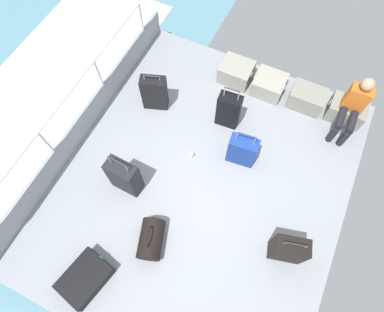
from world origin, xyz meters
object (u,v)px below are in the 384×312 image
suitcase_3 (124,177)px  duffel_bag (151,239)px  suitcase_0 (154,93)px  cargo_crate_3 (346,111)px  cargo_crate_2 (307,98)px  suitcase_4 (288,249)px  suitcase_2 (228,110)px  paper_cup (191,155)px  suitcase_1 (242,151)px  suitcase_5 (85,278)px  cargo_crate_1 (269,85)px  cargo_crate_0 (236,72)px  passenger_seated (353,107)px

suitcase_3 → duffel_bag: suitcase_3 is taller
suitcase_0 → duffel_bag: bearing=-63.2°
cargo_crate_3 → suitcase_0: suitcase_0 is taller
cargo_crate_2 → suitcase_4: (0.49, -2.63, 0.13)m
suitcase_2 → suitcase_3: 1.99m
cargo_crate_3 → paper_cup: 2.76m
cargo_crate_3 → suitcase_4: (-0.19, -2.66, 0.13)m
suitcase_3 → suitcase_1: bearing=40.0°
suitcase_3 → suitcase_5: 1.49m
cargo_crate_2 → suitcase_0: suitcase_0 is taller
cargo_crate_1 → suitcase_2: suitcase_2 is taller
suitcase_4 → suitcase_5: bearing=-147.2°
cargo_crate_0 → suitcase_5: bearing=-97.3°
suitcase_3 → paper_cup: size_ratio=9.27×
cargo_crate_2 → paper_cup: 2.27m
passenger_seated → suitcase_1: (-1.32, -1.35, -0.25)m
suitcase_3 → suitcase_2: bearing=61.6°
suitcase_3 → duffel_bag: (0.76, -0.61, -0.19)m
cargo_crate_0 → suitcase_0: bearing=-132.3°
suitcase_2 → cargo_crate_2: bearing=40.2°
cargo_crate_0 → paper_cup: bearing=-91.5°
cargo_crate_0 → suitcase_3: size_ratio=0.64×
suitcase_4 → suitcase_5: size_ratio=0.93×
suitcase_5 → duffel_bag: (0.57, 0.85, 0.06)m
suitcase_5 → cargo_crate_2: bearing=65.8°
cargo_crate_1 → suitcase_2: size_ratio=0.61×
suitcase_4 → suitcase_2: bearing=133.3°
cargo_crate_0 → suitcase_3: bearing=-105.0°
passenger_seated → suitcase_5: (-2.55, -4.00, -0.43)m
duffel_bag → suitcase_5: bearing=-124.1°
cargo_crate_0 → cargo_crate_1: cargo_crate_0 is taller
suitcase_2 → suitcase_3: suitcase_3 is taller
suitcase_5 → paper_cup: suitcase_5 is taller
passenger_seated → suitcase_3: passenger_seated is taller
suitcase_5 → suitcase_1: bearing=65.1°
suitcase_1 → cargo_crate_0: bearing=114.9°
suitcase_0 → paper_cup: 1.23m
cargo_crate_0 → cargo_crate_2: cargo_crate_2 is taller
cargo_crate_2 → suitcase_3: bearing=-127.4°
paper_cup → suitcase_2: bearing=72.6°
suitcase_0 → duffel_bag: suitcase_0 is taller
suitcase_0 → suitcase_3: suitcase_3 is taller
cargo_crate_2 → suitcase_3: size_ratio=0.67×
cargo_crate_3 → duffel_bag: (-1.97, -3.33, -0.01)m
cargo_crate_0 → suitcase_2: 0.98m
suitcase_3 → cargo_crate_3: bearing=44.8°
cargo_crate_0 → paper_cup: (-0.05, -1.80, -0.13)m
suitcase_2 → suitcase_3: size_ratio=1.00×
suitcase_0 → cargo_crate_2: bearing=25.7°
cargo_crate_1 → suitcase_5: bearing=-105.8°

